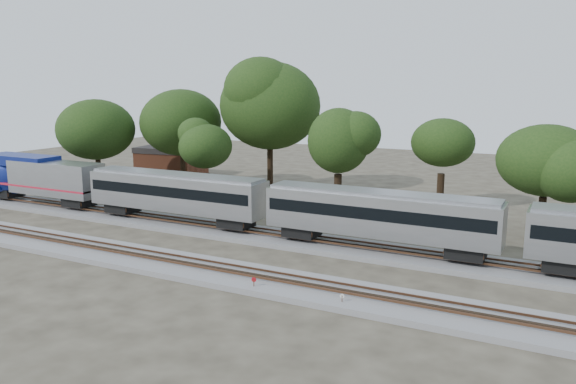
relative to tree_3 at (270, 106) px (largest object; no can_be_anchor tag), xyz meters
name	(u,v)px	position (x,y,z in m)	size (l,w,h in m)	color
ground	(262,262)	(12.96, -24.83, -10.88)	(160.00, 160.00, 0.00)	#383328
track_far	(297,241)	(12.96, -18.83, -10.67)	(160.00, 5.00, 0.73)	slate
track_near	(234,275)	(12.96, -28.83, -10.67)	(160.00, 5.00, 0.73)	slate
switch_stand_red	(254,283)	(15.61, -30.57, -10.23)	(0.32, 0.10, 1.01)	#512D19
switch_stand_white	(342,299)	(21.77, -30.41, -10.30)	(0.28, 0.10, 0.90)	#512D19
switch_lever	(290,293)	(18.00, -30.08, -10.73)	(0.50, 0.30, 0.30)	#512D19
brick_building	(171,161)	(-19.54, 5.00, -8.66)	(9.88, 7.52, 4.41)	brown
tree_0	(96,130)	(-19.58, -9.33, -2.96)	(8.07, 8.07, 11.38)	black
tree_1	(181,123)	(-11.30, -2.91, -2.21)	(8.83, 8.83, 12.45)	black
tree_2	(206,147)	(-3.13, -9.22, -4.26)	(6.75, 6.75, 9.52)	black
tree_3	(270,106)	(0.00, 0.00, 0.00)	(11.07, 11.07, 15.60)	black
tree_4	(339,141)	(11.60, -6.13, -3.23)	(7.79, 7.79, 10.99)	black
tree_5	(443,143)	(21.05, 0.24, -3.57)	(7.45, 7.45, 10.50)	black
tree_6	(546,161)	(31.58, -7.83, -3.89)	(7.13, 7.13, 10.05)	black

